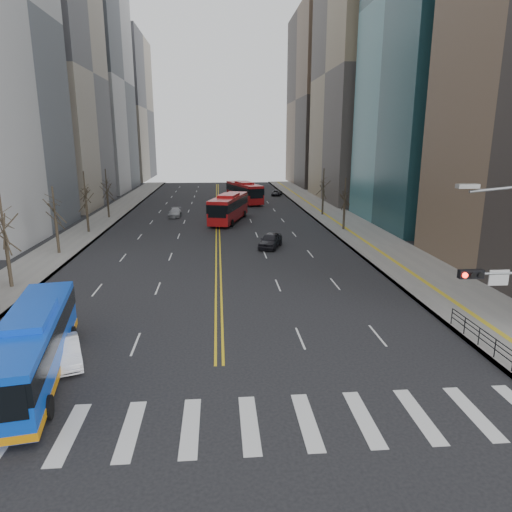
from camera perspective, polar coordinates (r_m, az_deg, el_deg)
ground at (r=19.62m, az=-4.52°, el=-20.37°), size 220.00×220.00×0.00m
sidewalk_right at (r=64.54m, az=10.97°, el=4.11°), size 7.00×130.00×0.15m
sidewalk_left at (r=64.33m, az=-19.69°, el=3.51°), size 5.00×130.00×0.15m
crosswalk at (r=19.62m, az=-4.52°, el=-20.35°), size 26.70×4.00×0.01m
centerline at (r=72.02m, az=-4.81°, el=5.30°), size 0.55×100.00×0.01m
office_towers at (r=85.63m, az=-5.10°, el=22.78°), size 83.00×134.00×58.00m
pedestrian_railing at (r=28.26m, az=26.13°, el=-8.68°), size 0.06×6.06×1.02m
street_trees at (r=51.61m, az=-12.94°, el=6.92°), size 35.20×47.20×7.60m
blue_bus at (r=24.39m, az=-26.16°, el=-9.89°), size 4.29×11.76×3.37m
red_bus_near at (r=64.54m, az=-3.42°, el=6.22°), size 6.05×12.64×3.88m
red_bus_far at (r=84.21m, az=-1.48°, el=8.11°), size 6.31×12.56×3.86m
car_white at (r=25.77m, az=-22.66°, el=-10.97°), size 2.62×4.07×1.27m
car_dark_mid at (r=48.72m, az=1.81°, el=1.98°), size 3.35×5.00×1.58m
car_silver at (r=69.66m, az=-10.10°, el=5.34°), size 1.82×4.33×1.25m
car_dark_far at (r=95.74m, az=2.60°, el=7.88°), size 2.87×4.35×1.11m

